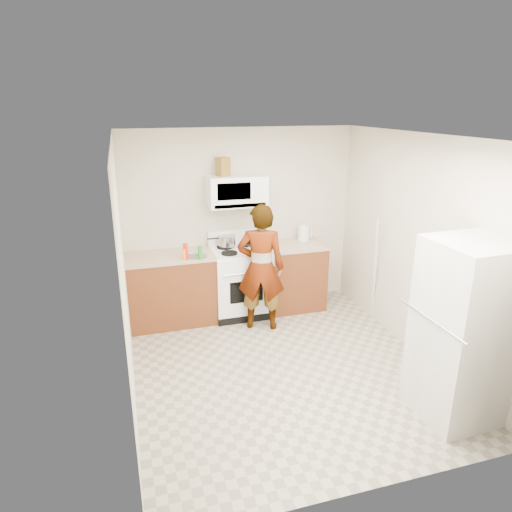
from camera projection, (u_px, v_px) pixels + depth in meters
name	position (u px, v px, depth m)	size (l,w,h in m)	color
floor	(283.00, 367.00, 5.09)	(3.60, 3.60, 0.00)	gray
back_wall	(241.00, 220.00, 6.32)	(3.20, 0.02, 2.50)	beige
right_wall	(418.00, 248.00, 5.12)	(0.02, 3.60, 2.50)	beige
cabinet_left	(171.00, 290.00, 6.02)	(1.12, 0.62, 0.90)	#652D17
counter_left	(169.00, 257.00, 5.87)	(1.14, 0.64, 0.04)	tan
cabinet_right	(293.00, 277.00, 6.48)	(0.80, 0.62, 0.90)	#652D17
counter_right	(294.00, 245.00, 6.34)	(0.82, 0.64, 0.04)	tan
gas_range	(240.00, 280.00, 6.26)	(0.76, 0.65, 1.13)	white
microwave	(237.00, 191.00, 5.98)	(0.76, 0.38, 0.40)	white
person	(261.00, 268.00, 5.75)	(0.60, 0.39, 1.65)	tan
fridge	(464.00, 332.00, 4.09)	(0.70, 0.70, 1.70)	white
kettle	(304.00, 233.00, 6.49)	(0.16, 0.16, 0.19)	silver
jug	(223.00, 167.00, 5.84)	(0.14, 0.14, 0.24)	brown
saucepan	(227.00, 241.00, 6.19)	(0.24, 0.24, 0.13)	#ABAAAE
tray	(258.00, 250.00, 6.02)	(0.25, 0.16, 0.05)	white
bottle_spray	(186.00, 252.00, 5.68)	(0.06, 0.06, 0.21)	red
bottle_hot_sauce	(184.00, 254.00, 5.67)	(0.05, 0.05, 0.14)	orange
bottle_green_cap	(200.00, 253.00, 5.69)	(0.05, 0.05, 0.17)	#17831F
pot_lid	(197.00, 256.00, 5.82)	(0.27, 0.27, 0.01)	white
broom	(375.00, 270.00, 5.96)	(0.03, 0.03, 1.44)	silver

